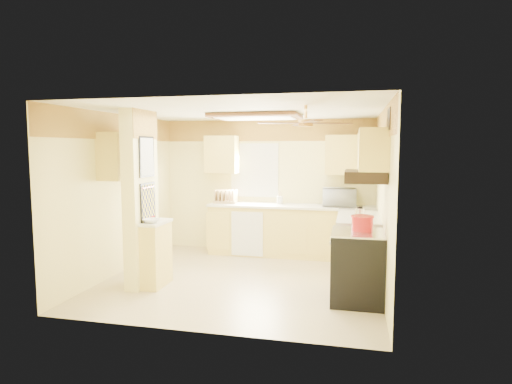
% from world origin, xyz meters
% --- Properties ---
extents(floor, '(4.00, 4.00, 0.00)m').
position_xyz_m(floor, '(0.00, 0.00, 0.00)').
color(floor, '#C9B28B').
rests_on(floor, ground).
extents(ceiling, '(4.00, 4.00, 0.00)m').
position_xyz_m(ceiling, '(0.00, 0.00, 2.50)').
color(ceiling, white).
rests_on(ceiling, wall_back).
extents(wall_back, '(4.00, 0.00, 4.00)m').
position_xyz_m(wall_back, '(0.00, 1.90, 1.25)').
color(wall_back, '#FFF19B').
rests_on(wall_back, floor).
extents(wall_front, '(4.00, 0.00, 4.00)m').
position_xyz_m(wall_front, '(0.00, -1.90, 1.25)').
color(wall_front, '#FFF19B').
rests_on(wall_front, floor).
extents(wall_left, '(0.00, 3.80, 3.80)m').
position_xyz_m(wall_left, '(-2.00, 0.00, 1.25)').
color(wall_left, '#FFF19B').
rests_on(wall_left, floor).
extents(wall_right, '(0.00, 3.80, 3.80)m').
position_xyz_m(wall_right, '(2.00, 0.00, 1.25)').
color(wall_right, '#FFF19B').
rests_on(wall_right, floor).
extents(wallpaper_border, '(4.00, 0.02, 0.40)m').
position_xyz_m(wallpaper_border, '(0.00, 1.88, 2.30)').
color(wallpaper_border, gold).
rests_on(wallpaper_border, wall_back).
extents(partition_column, '(0.20, 0.70, 2.50)m').
position_xyz_m(partition_column, '(-1.35, -0.55, 1.25)').
color(partition_column, '#FFF19B').
rests_on(partition_column, floor).
extents(partition_ledge, '(0.25, 0.55, 0.90)m').
position_xyz_m(partition_ledge, '(-1.13, -0.55, 0.45)').
color(partition_ledge, '#DABF5F').
rests_on(partition_ledge, floor).
extents(ledge_top, '(0.28, 0.58, 0.04)m').
position_xyz_m(ledge_top, '(-1.13, -0.55, 0.92)').
color(ledge_top, white).
rests_on(ledge_top, partition_ledge).
extents(lower_cabinets_back, '(3.00, 0.60, 0.90)m').
position_xyz_m(lower_cabinets_back, '(0.50, 1.60, 0.45)').
color(lower_cabinets_back, '#DABF5F').
rests_on(lower_cabinets_back, floor).
extents(lower_cabinets_right, '(0.60, 1.40, 0.90)m').
position_xyz_m(lower_cabinets_right, '(1.70, 0.60, 0.45)').
color(lower_cabinets_right, '#DABF5F').
rests_on(lower_cabinets_right, floor).
extents(countertop_back, '(3.04, 0.64, 0.04)m').
position_xyz_m(countertop_back, '(0.50, 1.59, 0.92)').
color(countertop_back, white).
rests_on(countertop_back, lower_cabinets_back).
extents(countertop_right, '(0.64, 1.44, 0.04)m').
position_xyz_m(countertop_right, '(1.69, 0.60, 0.92)').
color(countertop_right, white).
rests_on(countertop_right, lower_cabinets_right).
extents(dishwasher_panel, '(0.58, 0.02, 0.80)m').
position_xyz_m(dishwasher_panel, '(-0.25, 1.29, 0.43)').
color(dishwasher_panel, white).
rests_on(dishwasher_panel, lower_cabinets_back).
extents(window, '(0.92, 0.02, 1.02)m').
position_xyz_m(window, '(-0.25, 1.89, 1.55)').
color(window, white).
rests_on(window, wall_back).
extents(upper_cab_back_left, '(0.60, 0.35, 0.70)m').
position_xyz_m(upper_cab_back_left, '(-0.85, 1.72, 1.85)').
color(upper_cab_back_left, '#DABF5F').
rests_on(upper_cab_back_left, wall_back).
extents(upper_cab_back_right, '(0.90, 0.35, 0.70)m').
position_xyz_m(upper_cab_back_right, '(1.55, 1.72, 1.85)').
color(upper_cab_back_right, '#DABF5F').
rests_on(upper_cab_back_right, wall_back).
extents(upper_cab_right, '(0.35, 1.00, 0.70)m').
position_xyz_m(upper_cab_right, '(1.82, 1.25, 1.85)').
color(upper_cab_right, '#DABF5F').
rests_on(upper_cab_right, wall_right).
extents(upper_cab_left_wall, '(0.35, 0.75, 0.70)m').
position_xyz_m(upper_cab_left_wall, '(-1.82, -0.25, 1.85)').
color(upper_cab_left_wall, '#DABF5F').
rests_on(upper_cab_left_wall, wall_left).
extents(upper_cab_over_stove, '(0.35, 0.76, 0.52)m').
position_xyz_m(upper_cab_over_stove, '(1.82, -0.55, 1.95)').
color(upper_cab_over_stove, '#DABF5F').
rests_on(upper_cab_over_stove, wall_right).
extents(stove, '(0.68, 0.77, 0.92)m').
position_xyz_m(stove, '(1.67, -0.55, 0.46)').
color(stove, black).
rests_on(stove, floor).
extents(range_hood, '(0.50, 0.76, 0.14)m').
position_xyz_m(range_hood, '(1.74, -0.55, 1.62)').
color(range_hood, black).
rests_on(range_hood, upper_cab_over_stove).
extents(poster_menu, '(0.02, 0.42, 0.57)m').
position_xyz_m(poster_menu, '(-1.24, -0.55, 1.85)').
color(poster_menu, black).
rests_on(poster_menu, partition_column).
extents(poster_nashville, '(0.02, 0.42, 0.57)m').
position_xyz_m(poster_nashville, '(-1.24, -0.55, 1.20)').
color(poster_nashville, black).
rests_on(poster_nashville, partition_column).
extents(ceiling_light_panel, '(1.35, 0.95, 0.06)m').
position_xyz_m(ceiling_light_panel, '(0.10, 0.50, 2.46)').
color(ceiling_light_panel, brown).
rests_on(ceiling_light_panel, ceiling).
extents(ceiling_fan, '(1.15, 1.15, 0.26)m').
position_xyz_m(ceiling_fan, '(1.00, -0.70, 2.29)').
color(ceiling_fan, gold).
rests_on(ceiling_fan, ceiling).
extents(vent_grate, '(0.02, 0.40, 0.25)m').
position_xyz_m(vent_grate, '(1.98, -0.90, 2.30)').
color(vent_grate, black).
rests_on(vent_grate, wall_right).
extents(microwave, '(0.60, 0.42, 0.32)m').
position_xyz_m(microwave, '(1.36, 1.64, 1.10)').
color(microwave, white).
rests_on(microwave, countertop_back).
extents(bowl, '(0.26, 0.26, 0.05)m').
position_xyz_m(bowl, '(-1.12, -0.68, 0.97)').
color(bowl, white).
rests_on(bowl, ledge_top).
extents(dutch_oven, '(0.29, 0.29, 0.19)m').
position_xyz_m(dutch_oven, '(1.72, -0.48, 1.01)').
color(dutch_oven, red).
rests_on(dutch_oven, stove).
extents(kettle, '(0.13, 0.13, 0.20)m').
position_xyz_m(kettle, '(1.69, 0.17, 1.03)').
color(kettle, silver).
rests_on(kettle, countertop_right).
extents(dish_rack, '(0.44, 0.34, 0.24)m').
position_xyz_m(dish_rack, '(-0.76, 1.64, 1.03)').
color(dish_rack, tan).
rests_on(dish_rack, countertop_back).
extents(utensil_crock, '(0.11, 0.11, 0.23)m').
position_xyz_m(utensil_crock, '(0.28, 1.69, 1.01)').
color(utensil_crock, white).
rests_on(utensil_crock, countertop_back).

